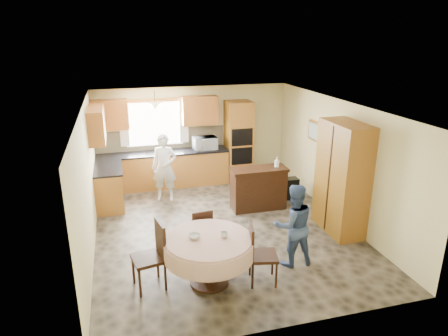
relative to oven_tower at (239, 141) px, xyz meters
The scene contains 36 objects.
floor 3.11m from the oven_tower, 113.15° to the right, with size 5.00×6.00×0.01m, color brown.
ceiling 3.26m from the oven_tower, 113.15° to the right, with size 5.00×6.00×0.01m, color white.
wall_back 1.21m from the oven_tower, 164.91° to the left, with size 5.00×0.02×2.50m, color beige.
wall_front 5.81m from the oven_tower, 101.43° to the right, with size 5.00×0.02×2.50m, color beige.
wall_left 4.54m from the oven_tower, 143.61° to the right, with size 0.02×6.00×2.50m, color beige.
wall_right 3.02m from the oven_tower, 63.35° to the right, with size 0.02×6.00×2.50m, color beige.
window 2.24m from the oven_tower, behind, with size 1.40×0.03×1.10m, color white.
curtain_left 2.97m from the oven_tower, behind, with size 0.22×0.02×1.15m, color white.
curtain_right 1.54m from the oven_tower, behind, with size 0.22×0.02×1.15m, color white.
base_cab_back 2.09m from the oven_tower, behind, with size 3.30×0.60×0.88m, color #BF7133.
counter_back 2.01m from the oven_tower, behind, with size 3.30×0.64×0.04m, color black.
base_cab_left 3.52m from the oven_tower, 165.12° to the right, with size 0.60×1.20×0.88m, color #BF7133.
counter_left 3.47m from the oven_tower, 165.12° to the right, with size 0.64×1.20×0.04m, color black.
backsplash 2.03m from the oven_tower, behind, with size 3.30×0.02×0.55m, color tan.
wall_cab_left 3.31m from the oven_tower, behind, with size 0.85×0.33×0.72m, color #C17230.
wall_cab_right 1.32m from the oven_tower, behind, with size 0.90×0.33×0.72m, color #C17230.
wall_cab_side 3.70m from the oven_tower, 165.67° to the right, with size 0.33×1.20×0.72m, color #C17230.
oven_tower is the anchor object (origin of this frame).
oven_upper 0.37m from the oven_tower, 90.00° to the right, with size 0.56×0.01×0.45m, color black.
oven_lower 0.44m from the oven_tower, 90.00° to the right, with size 0.56×0.01×0.45m, color black.
pendant 2.40m from the oven_tower, behind, with size 0.36×0.36×0.18m, color beige.
sideboard 2.03m from the oven_tower, 93.78° to the right, with size 1.25×0.52×0.89m, color #341D0E.
space_heater 1.96m from the oven_tower, 63.16° to the right, with size 0.37×0.26×0.51m, color black.
cupboard 3.51m from the oven_tower, 72.22° to the right, with size 0.58×1.16×2.21m, color #BF7133.
dining_table 4.82m from the oven_tower, 112.68° to the right, with size 1.40×1.40×0.80m.
chair_left 5.06m from the oven_tower, 122.19° to the right, with size 0.54×0.54×1.07m.
chair_back 4.02m from the oven_tower, 116.63° to the right, with size 0.41×0.41×0.89m.
chair_right 4.75m from the oven_tower, 103.43° to the right, with size 0.51×0.51×0.99m.
framed_picture 2.18m from the oven_tower, 51.28° to the right, with size 0.06×0.55×0.46m.
microwave 0.92m from the oven_tower, behind, with size 0.59×0.40×0.33m, color silver.
person_sink 2.27m from the oven_tower, 157.28° to the right, with size 0.58×0.38×1.60m, color silver.
person_dining 4.27m from the oven_tower, 94.72° to the right, with size 0.71×0.55×1.45m, color #394E7D.
bowl_sideboard 1.97m from the oven_tower, 101.03° to the right, with size 0.19×0.19×0.05m, color #B2B2B2.
bottle_sideboard 1.95m from the oven_tower, 81.41° to the right, with size 0.11×0.11×0.28m, color silver.
cup_table 4.75m from the oven_tower, 109.87° to the right, with size 0.11×0.11×0.09m, color #B2B2B2.
bowl_table 4.84m from the oven_tower, 115.26° to the right, with size 0.19×0.19×0.06m, color #B2B2B2.
Camera 1 is at (-1.90, -7.04, 3.77)m, focal length 32.00 mm.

